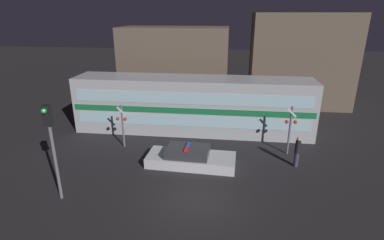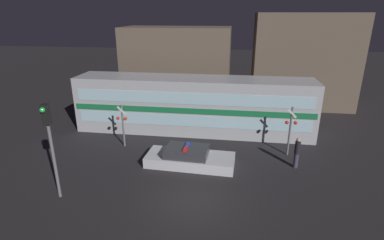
{
  "view_description": "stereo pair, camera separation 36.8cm",
  "coord_description": "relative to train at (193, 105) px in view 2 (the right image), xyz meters",
  "views": [
    {
      "loc": [
        1.27,
        -11.8,
        8.21
      ],
      "look_at": [
        -0.9,
        5.92,
        1.77
      ],
      "focal_mm": 28.0,
      "sensor_mm": 36.0,
      "label": 1
    },
    {
      "loc": [
        1.64,
        -11.75,
        8.21
      ],
      "look_at": [
        -0.9,
        5.92,
        1.77
      ],
      "focal_mm": 28.0,
      "sensor_mm": 36.0,
      "label": 2
    }
  ],
  "objects": [
    {
      "name": "pedestrian",
      "position": [
        6.42,
        -4.68,
        -1.05
      ],
      "size": [
        0.3,
        0.3,
        1.79
      ],
      "color": "#3F384C",
      "rests_on": "ground_plane"
    },
    {
      "name": "building_left",
      "position": [
        -2.35,
        6.21,
        1.55
      ],
      "size": [
        9.35,
        4.39,
        7.03
      ],
      "color": "brown",
      "rests_on": "ground_plane"
    },
    {
      "name": "train",
      "position": [
        0.0,
        0.0,
        0.0
      ],
      "size": [
        16.66,
        2.86,
        3.93
      ],
      "color": "#B7BABF",
      "rests_on": "ground_plane"
    },
    {
      "name": "traffic_light_corner",
      "position": [
        -5.09,
        -9.2,
        1.14
      ],
      "size": [
        0.3,
        0.46,
        4.56
      ],
      "color": "slate",
      "rests_on": "ground_plane"
    },
    {
      "name": "crossing_signal_near",
      "position": [
        6.23,
        -3.14,
        -0.2
      ],
      "size": [
        0.71,
        0.3,
        3.05
      ],
      "color": "slate",
      "rests_on": "ground_plane"
    },
    {
      "name": "police_car",
      "position": [
        0.49,
        -5.2,
        -1.54
      ],
      "size": [
        5.06,
        2.15,
        1.16
      ],
      "rotation": [
        0.0,
        0.0,
        -0.05
      ],
      "color": "silver",
      "rests_on": "ground_plane"
    },
    {
      "name": "ground_plane",
      "position": [
        1.18,
        -8.52,
        -1.97
      ],
      "size": [
        120.0,
        120.0,
        0.0
      ],
      "primitive_type": "plane",
      "color": "#262326"
    },
    {
      "name": "crossing_signal_far",
      "position": [
        -4.06,
        -3.35,
        -0.34
      ],
      "size": [
        0.71,
        0.3,
        2.78
      ],
      "color": "slate",
      "rests_on": "ground_plane"
    },
    {
      "name": "building_center",
      "position": [
        8.85,
        7.86,
        2.13
      ],
      "size": [
        8.8,
        4.27,
        8.2
      ],
      "color": "brown",
      "rests_on": "ground_plane"
    }
  ]
}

